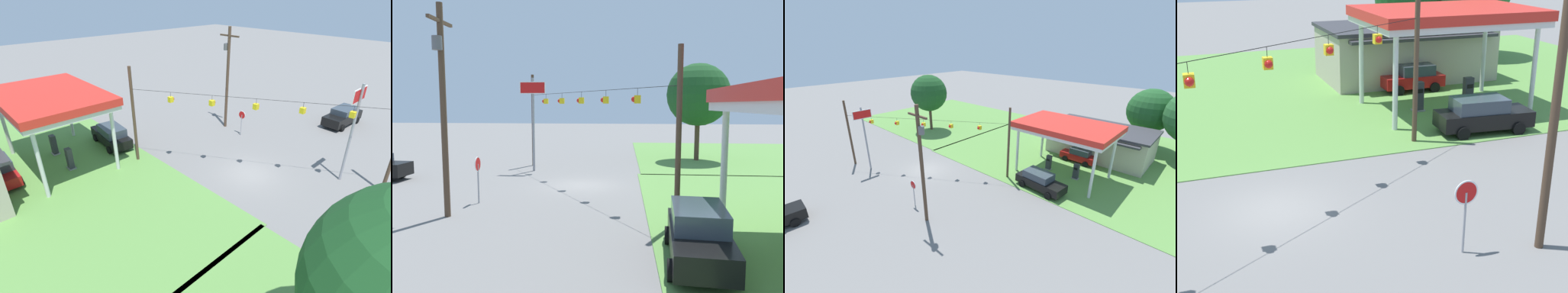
% 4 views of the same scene
% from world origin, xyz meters
% --- Properties ---
extents(ground_plane, '(160.00, 160.00, 0.00)m').
position_xyz_m(ground_plane, '(0.00, 0.00, 0.00)').
color(ground_plane, slate).
extents(grass_verge_station_corner, '(36.00, 28.00, 0.04)m').
position_xyz_m(grass_verge_station_corner, '(13.72, 17.78, 0.02)').
color(grass_verge_station_corner, '#5B8E42').
rests_on(grass_verge_station_corner, ground).
extents(gas_station_canopy, '(9.79, 6.77, 5.87)m').
position_xyz_m(gas_station_canopy, '(11.72, 9.67, 5.34)').
color(gas_station_canopy, silver).
rests_on(gas_station_canopy, ground).
extents(gas_station_store, '(11.94, 7.20, 3.89)m').
position_xyz_m(gas_station_store, '(12.67, 17.76, 1.96)').
color(gas_station_store, '#B2A893').
rests_on(gas_station_store, ground).
extents(fuel_pump_near, '(0.71, 0.56, 1.77)m').
position_xyz_m(fuel_pump_near, '(10.08, 9.67, 0.84)').
color(fuel_pump_near, gray).
rests_on(fuel_pump_near, ground).
extents(fuel_pump_far, '(0.71, 0.56, 1.77)m').
position_xyz_m(fuel_pump_far, '(13.35, 9.67, 0.84)').
color(fuel_pump_far, gray).
rests_on(fuel_pump_far, ground).
extents(car_at_pumps_front, '(5.08, 2.42, 1.85)m').
position_xyz_m(car_at_pumps_front, '(11.66, 5.17, 0.95)').
color(car_at_pumps_front, black).
rests_on(car_at_pumps_front, ground).
extents(car_at_pumps_rear, '(4.10, 2.11, 1.78)m').
position_xyz_m(car_at_pumps_rear, '(11.72, 14.18, 0.92)').
color(car_at_pumps_rear, '#AD1414').
rests_on(car_at_pumps_rear, ground).
extents(stop_sign_roadside, '(0.80, 0.08, 2.50)m').
position_xyz_m(stop_sign_roadside, '(4.98, -4.96, 1.81)').
color(stop_sign_roadside, '#99999E').
rests_on(stop_sign_roadside, ground).
extents(utility_pole_main, '(2.20, 0.44, 9.70)m').
position_xyz_m(utility_pole_main, '(7.52, -5.50, 5.43)').
color(utility_pole_main, '#4C3828').
rests_on(utility_pole_main, ground).
extents(signal_span_gantry, '(15.73, 10.24, 7.72)m').
position_xyz_m(signal_span_gantry, '(-0.00, -0.02, 4.30)').
color(signal_span_gantry, '#4C3828').
rests_on(signal_span_gantry, ground).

